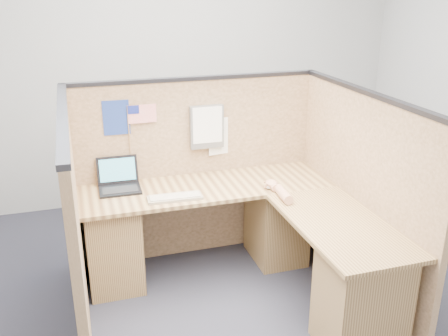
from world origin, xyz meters
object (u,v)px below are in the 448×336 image
object	(u,v)px
laptop	(119,181)
keyboard	(175,197)
l_desk	(245,244)
mouse	(271,186)

from	to	relation	value
laptop	keyboard	distance (m)	0.50
l_desk	mouse	size ratio (longest dim) A/B	18.54
l_desk	mouse	distance (m)	0.49
laptop	keyboard	bearing A→B (deg)	-40.89
l_desk	mouse	xyz separation A→B (m)	(0.27, 0.19, 0.36)
l_desk	keyboard	size ratio (longest dim) A/B	4.80
l_desk	mouse	world-z (taller)	mouse
mouse	keyboard	bearing A→B (deg)	177.70
l_desk	laptop	xyz separation A→B (m)	(-0.84, 0.55, 0.39)
keyboard	mouse	distance (m)	0.75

